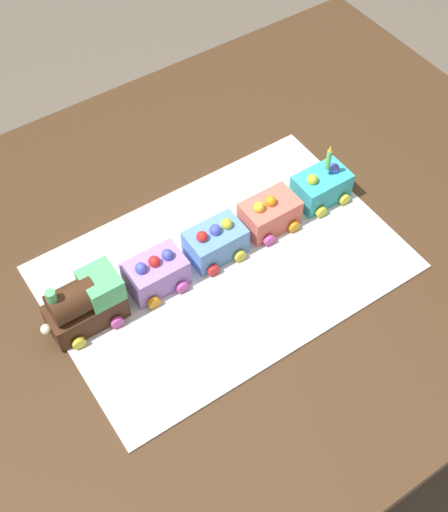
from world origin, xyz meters
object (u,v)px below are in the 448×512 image
object	(u,v)px
cake_locomotive	(85,304)
cake_car_caboose_lavender	(156,274)
cake_car_flatbed_turquoise	(322,187)
birthday_candle	(330,159)
cake_car_hopper_coral	(270,214)
dining_table	(216,288)
cake_car_gondola_sky_blue	(215,243)

from	to	relation	value
cake_locomotive	cake_car_caboose_lavender	bearing A→B (deg)	-0.00
cake_car_flatbed_turquoise	birthday_candle	world-z (taller)	birthday_candle
cake_locomotive	cake_car_hopper_coral	size ratio (longest dim) A/B	1.40
cake_locomotive	dining_table	bearing A→B (deg)	0.51
cake_car_flatbed_turquoise	cake_car_gondola_sky_blue	bearing A→B (deg)	-180.00
cake_locomotive	cake_car_gondola_sky_blue	bearing A→B (deg)	-0.00
cake_car_hopper_coral	birthday_candle	bearing A→B (deg)	0.00
dining_table	cake_locomotive	size ratio (longest dim) A/B	10.00
dining_table	birthday_candle	xyz separation A→B (m)	(0.24, -0.00, 0.21)
cake_car_caboose_lavender	cake_locomotive	bearing A→B (deg)	180.00
cake_car_gondola_sky_blue	birthday_candle	bearing A→B (deg)	0.00
cake_locomotive	cake_car_gondola_sky_blue	world-z (taller)	cake_locomotive
cake_locomotive	cake_car_hopper_coral	xyz separation A→B (m)	(0.36, -0.00, -0.02)
cake_car_caboose_lavender	birthday_candle	world-z (taller)	birthday_candle
birthday_candle	cake_locomotive	bearing A→B (deg)	180.00
cake_car_caboose_lavender	cake_car_gondola_sky_blue	world-z (taller)	same
dining_table	cake_car_hopper_coral	size ratio (longest dim) A/B	14.00
dining_table	birthday_candle	bearing A→B (deg)	-0.53
cake_car_gondola_sky_blue	cake_car_hopper_coral	xyz separation A→B (m)	(0.12, 0.00, -0.00)
dining_table	cake_car_gondola_sky_blue	distance (m)	0.14
dining_table	cake_locomotive	xyz separation A→B (m)	(-0.25, -0.00, 0.16)
cake_locomotive	birthday_candle	distance (m)	0.49
dining_table	cake_car_caboose_lavender	distance (m)	0.18
cake_locomotive	cake_car_hopper_coral	world-z (taller)	cake_locomotive
cake_locomotive	cake_car_gondola_sky_blue	distance (m)	0.25
cake_car_caboose_lavender	cake_car_hopper_coral	size ratio (longest dim) A/B	1.00
dining_table	birthday_candle	world-z (taller)	birthday_candle
dining_table	cake_car_caboose_lavender	bearing A→B (deg)	-178.93
cake_car_caboose_lavender	cake_car_gondola_sky_blue	bearing A→B (deg)	0.00
cake_car_flatbed_turquoise	cake_locomotive	bearing A→B (deg)	180.00
cake_car_caboose_lavender	birthday_candle	xyz separation A→B (m)	(0.36, 0.00, 0.07)
cake_car_caboose_lavender	cake_car_gondola_sky_blue	size ratio (longest dim) A/B	1.00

